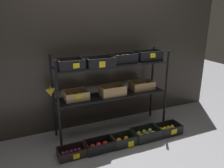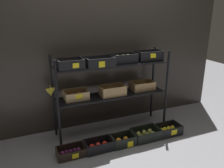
# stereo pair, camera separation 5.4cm
# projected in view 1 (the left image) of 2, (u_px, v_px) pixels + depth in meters

# --- Properties ---
(ground_plane) EXTENTS (10.00, 10.00, 0.00)m
(ground_plane) POSITION_uv_depth(u_px,v_px,m) (112.00, 130.00, 3.31)
(ground_plane) COLOR gray
(storefront_wall) EXTENTS (3.95, 0.12, 1.94)m
(storefront_wall) POSITION_uv_depth(u_px,v_px,m) (102.00, 60.00, 3.34)
(storefront_wall) COLOR #2D2823
(storefront_wall) RESTS_ON ground_plane
(display_rack) EXTENTS (1.67, 0.39, 1.14)m
(display_rack) POSITION_uv_depth(u_px,v_px,m) (113.00, 77.00, 3.07)
(display_rack) COLOR black
(display_rack) RESTS_ON ground_plane
(crate_ground_plum) EXTENTS (0.34, 0.22, 0.11)m
(crate_ground_plum) POSITION_uv_depth(u_px,v_px,m) (72.00, 153.00, 2.72)
(crate_ground_plum) COLOR black
(crate_ground_plum) RESTS_ON ground_plane
(crate_ground_apple_red) EXTENTS (0.36, 0.21, 0.13)m
(crate_ground_apple_red) POSITION_uv_depth(u_px,v_px,m) (100.00, 146.00, 2.83)
(crate_ground_apple_red) COLOR black
(crate_ground_apple_red) RESTS_ON ground_plane
(crate_ground_orange) EXTENTS (0.31, 0.22, 0.13)m
(crate_ground_orange) POSITION_uv_depth(u_px,v_px,m) (123.00, 141.00, 2.95)
(crate_ground_orange) COLOR black
(crate_ground_orange) RESTS_ON ground_plane
(crate_ground_pear) EXTENTS (0.38, 0.25, 0.14)m
(crate_ground_pear) POSITION_uv_depth(u_px,v_px,m) (146.00, 134.00, 3.09)
(crate_ground_pear) COLOR black
(crate_ground_pear) RESTS_ON ground_plane
(crate_ground_lemon) EXTENTS (0.35, 0.24, 0.13)m
(crate_ground_lemon) POSITION_uv_depth(u_px,v_px,m) (168.00, 130.00, 3.22)
(crate_ground_lemon) COLOR black
(crate_ground_lemon) RESTS_ON ground_plane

